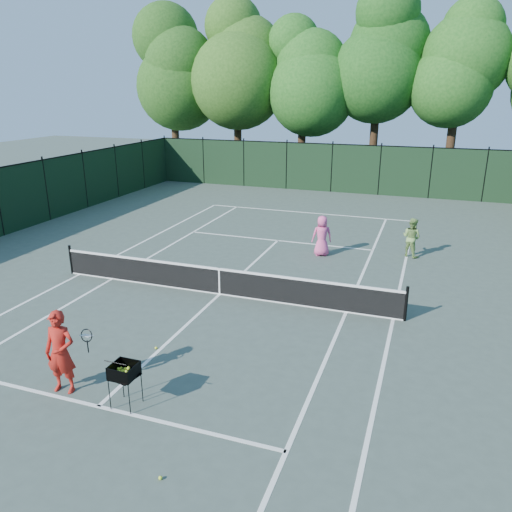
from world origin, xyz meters
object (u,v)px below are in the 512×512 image
(loose_ball_midcourt, at_px, (156,348))
(player_green, at_px, (411,237))
(player_pink, at_px, (322,236))
(loose_ball_near_cart, at_px, (160,478))
(ball_hopper, at_px, (124,371))
(coach, at_px, (61,352))

(loose_ball_midcourt, bearing_deg, player_green, 60.19)
(player_pink, relative_size, loose_ball_near_cart, 23.83)
(player_green, distance_m, loose_ball_midcourt, 11.50)
(ball_hopper, bearing_deg, coach, -171.36)
(coach, bearing_deg, player_pink, 65.39)
(player_pink, height_order, ball_hopper, player_pink)
(player_green, xyz_separation_m, ball_hopper, (-5.05, -12.27, 0.05))
(ball_hopper, bearing_deg, loose_ball_near_cart, -33.77)
(ball_hopper, distance_m, loose_ball_midcourt, 2.53)
(coach, relative_size, ball_hopper, 1.93)
(player_green, bearing_deg, loose_ball_near_cart, 105.35)
(loose_ball_near_cart, relative_size, loose_ball_midcourt, 1.00)
(coach, xyz_separation_m, ball_hopper, (1.60, -0.02, -0.12))
(loose_ball_midcourt, bearing_deg, coach, -112.52)
(player_green, distance_m, ball_hopper, 13.26)
(player_pink, bearing_deg, loose_ball_midcourt, 52.27)
(player_green, relative_size, ball_hopper, 1.59)
(player_pink, bearing_deg, ball_hopper, 58.45)
(ball_hopper, bearing_deg, loose_ball_midcourt, 115.28)
(ball_hopper, bearing_deg, player_pink, 90.89)
(ball_hopper, xyz_separation_m, loose_ball_midcourt, (-0.65, 2.31, -0.79))
(player_green, relative_size, loose_ball_near_cart, 23.01)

